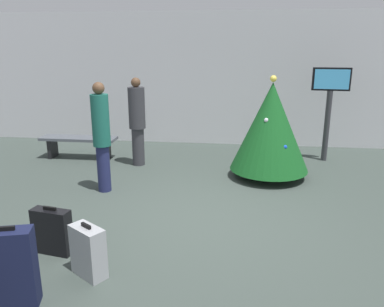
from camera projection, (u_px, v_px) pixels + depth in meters
The scene contains 10 objects.
ground_plane at pixel (202, 219), 5.51m from camera, with size 16.00×16.00×0.00m, color #38423D.
back_wall at pixel (221, 79), 9.41m from camera, with size 16.00×0.20×3.24m, color silver.
holiday_tree at pixel (271, 127), 7.03m from camera, with size 1.46×1.46×1.91m.
flight_info_kiosk at pixel (330, 98), 7.98m from camera, with size 0.77×0.15×1.99m.
waiting_bench at pixel (79, 142), 8.41m from camera, with size 1.68×0.44×0.48m.
traveller_0 at pixel (137, 120), 7.78m from camera, with size 0.45×0.45×1.81m.
traveller_1 at pixel (101, 134), 6.32m from camera, with size 0.40×0.40×1.86m.
suitcase_0 at pixel (88, 251), 4.09m from camera, with size 0.46×0.40×0.61m.
suitcase_1 at pixel (12, 269), 3.57m from camera, with size 0.48×0.33×0.83m.
suitcase_3 at pixel (52, 231), 4.54m from camera, with size 0.50×0.24×0.60m.
Camera 1 is at (0.48, -5.02, 2.42)m, focal length 35.56 mm.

